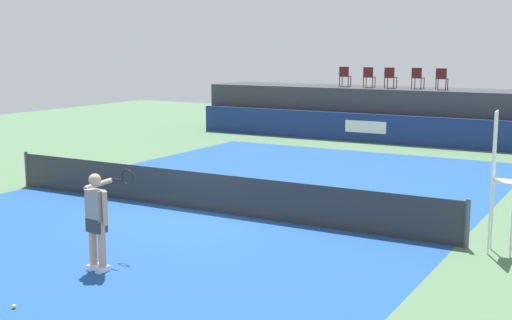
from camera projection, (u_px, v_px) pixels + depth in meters
ground_plane at (266, 189)px, 19.18m from camera, size 48.00×48.00×0.00m
court_inner at (207, 211)px, 16.61m from camera, size 12.00×22.00×0.00m
sponsor_wall at (389, 129)px, 28.09m from camera, size 18.00×0.22×1.20m
spectator_platform at (403, 114)px, 29.55m from camera, size 18.00×2.80×2.20m
spectator_chair_far_left at (345, 76)px, 30.49m from camera, size 0.48×0.48×0.89m
spectator_chair_left at (369, 76)px, 29.76m from camera, size 0.47×0.47×0.89m
spectator_chair_center at (390, 77)px, 29.27m from camera, size 0.44×0.44×0.89m
spectator_chair_right at (418, 77)px, 28.89m from camera, size 0.46×0.46×0.89m
spectator_chair_far_right at (442, 78)px, 28.25m from camera, size 0.46×0.46×0.89m
umpire_chair at (499, 172)px, 13.06m from camera, size 0.47×0.47×2.76m
tennis_net at (207, 192)px, 16.53m from camera, size 12.40×0.02×0.95m
net_post_near at (27, 169)px, 19.56m from camera, size 0.10×0.10×1.00m
net_post_far at (467, 224)px, 13.50m from camera, size 0.10×0.10×1.00m
tennis_player at (98, 218)px, 12.07m from camera, size 0.59×1.18×1.77m
tennis_ball at (14, 307)px, 10.42m from camera, size 0.07×0.07×0.07m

